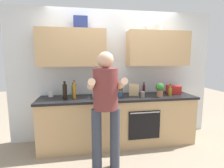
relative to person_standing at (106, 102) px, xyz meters
The scene contains 17 objects.
ground_plane 1.28m from the person_standing, 65.50° to the left, with size 12.00×12.00×0.00m, color gray.
back_wall_unit 1.17m from the person_standing, 71.66° to the left, with size 4.00×0.38×2.50m.
counter 0.97m from the person_standing, 65.37° to the left, with size 2.84×0.67×0.90m.
person_standing is the anchor object (origin of this frame).
bottle_oil 1.46m from the person_standing, 26.92° to the left, with size 0.06×0.06×0.22m.
bottle_soy 0.91m from the person_standing, 131.50° to the left, with size 0.07×0.07×0.31m.
bottle_juice 0.85m from the person_standing, 121.72° to the left, with size 0.05×0.05×0.31m.
bottle_wine 1.26m from the person_standing, 45.75° to the left, with size 0.05×0.05×0.23m.
bottle_soda 0.95m from the person_standing, 119.92° to the left, with size 0.06×0.06×0.26m.
bottle_syrup 0.97m from the person_standing, 64.95° to the left, with size 0.07×0.07×0.26m.
cup_stoneware 0.95m from the person_standing, 38.61° to the left, with size 0.07×0.07×0.11m, color slate.
cup_tea 0.83m from the person_standing, 63.44° to the left, with size 0.08×0.08×0.09m, color #33598C.
cup_coffee 1.28m from the person_standing, 133.27° to the left, with size 0.09×0.09×0.09m, color white.
mixing_bowl 0.78m from the person_standing, 92.46° to the left, with size 0.20×0.20×0.09m, color silver.
potted_herb 1.22m from the person_standing, 29.19° to the left, with size 0.15×0.15×0.25m.
grocery_bag_bread 1.04m from the person_standing, 51.32° to the left, with size 0.18×0.14×0.21m, color tan.
grocery_bag_crisps 1.69m from the person_standing, 29.54° to the left, with size 0.26×0.19×0.16m, color red.
Camera 1 is at (-0.65, -3.04, 1.59)m, focal length 27.94 mm.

